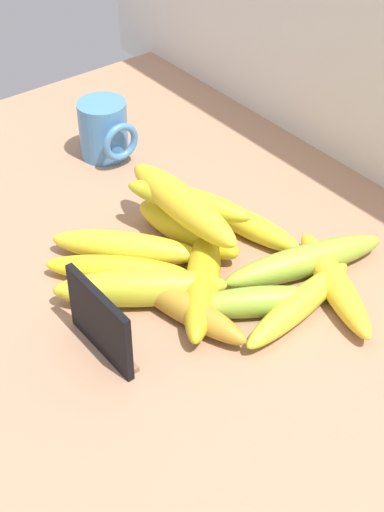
# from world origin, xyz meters

# --- Properties ---
(counter_top) EXTENTS (1.10, 0.76, 0.03)m
(counter_top) POSITION_xyz_m (0.00, 0.00, 0.01)
(counter_top) COLOR #A57A5C
(counter_top) RESTS_ON ground
(chalkboard_sign) EXTENTS (0.11, 0.02, 0.08)m
(chalkboard_sign) POSITION_xyz_m (0.03, -0.09, 0.07)
(chalkboard_sign) COLOR black
(chalkboard_sign) RESTS_ON counter_top
(coffee_mug) EXTENTS (0.09, 0.07, 0.08)m
(coffee_mug) POSITION_xyz_m (-0.30, 0.12, 0.07)
(coffee_mug) COLOR #4883BE
(coffee_mug) RESTS_ON counter_top
(banana_0) EXTENTS (0.06, 0.19, 0.03)m
(banana_0) POSITION_xyz_m (0.11, 0.11, 0.05)
(banana_0) COLOR gold
(banana_0) RESTS_ON counter_top
(banana_1) EXTENTS (0.11, 0.15, 0.04)m
(banana_1) POSITION_xyz_m (0.08, 0.07, 0.05)
(banana_1) COLOR #8CB034
(banana_1) RESTS_ON counter_top
(banana_2) EXTENTS (0.19, 0.10, 0.03)m
(banana_2) POSITION_xyz_m (0.11, 0.17, 0.05)
(banana_2) COLOR yellow
(banana_2) RESTS_ON counter_top
(banana_3) EXTENTS (0.16, 0.07, 0.04)m
(banana_3) POSITION_xyz_m (-0.07, 0.09, 0.05)
(banana_3) COLOR yellow
(banana_3) RESTS_ON counter_top
(banana_4) EXTENTS (0.17, 0.07, 0.03)m
(banana_4) POSITION_xyz_m (0.04, 0.01, 0.05)
(banana_4) COLOR #B48526
(banana_4) RESTS_ON counter_top
(banana_5) EXTENTS (0.15, 0.19, 0.04)m
(banana_5) POSITION_xyz_m (-0.01, -0.02, 0.05)
(banana_5) COLOR gold
(banana_5) RESTS_ON counter_top
(banana_6) EXTENTS (0.16, 0.15, 0.04)m
(banana_6) POSITION_xyz_m (-0.09, 0.01, 0.05)
(banana_6) COLOR yellow
(banana_6) RESTS_ON counter_top
(banana_7) EXTENTS (0.16, 0.06, 0.03)m
(banana_7) POSITION_xyz_m (-0.03, 0.16, 0.05)
(banana_7) COLOR yellow
(banana_7) RESTS_ON counter_top
(banana_8) EXTENTS (0.18, 0.17, 0.04)m
(banana_8) POSITION_xyz_m (0.02, 0.05, 0.05)
(banana_8) COLOR gold
(banana_8) RESTS_ON counter_top
(banana_9) EXTENTS (0.14, 0.15, 0.03)m
(banana_9) POSITION_xyz_m (-0.06, -0.02, 0.05)
(banana_9) COLOR yellow
(banana_9) RESTS_ON counter_top
(banana_10) EXTENTS (0.09, 0.21, 0.04)m
(banana_10) POSITION_xyz_m (0.07, 0.17, 0.05)
(banana_10) COLOR #96B336
(banana_10) RESTS_ON counter_top
(banana_11) EXTENTS (0.16, 0.10, 0.03)m
(banana_11) POSITION_xyz_m (-0.07, 0.10, 0.09)
(banana_11) COLOR gold
(banana_11) RESTS_ON banana_3
(banana_12) EXTENTS (0.20, 0.05, 0.04)m
(banana_12) POSITION_xyz_m (-0.06, 0.08, 0.09)
(banana_12) COLOR yellow
(banana_12) RESTS_ON banana_3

